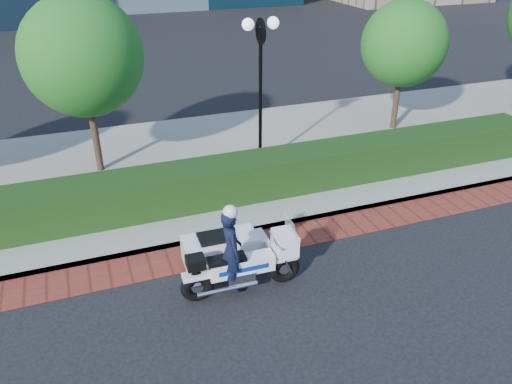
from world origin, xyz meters
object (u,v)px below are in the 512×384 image
object	(u,v)px
lamppost	(260,71)
tree_b	(82,56)
tree_c	(404,44)
police_motorcycle	(231,254)

from	to	relation	value
lamppost	tree_b	xyz separation A→B (m)	(-4.50, 1.30, 0.48)
tree_c	police_motorcycle	bearing A→B (deg)	-142.37
lamppost	tree_c	bearing A→B (deg)	13.30
lamppost	tree_c	world-z (taller)	tree_c
tree_b	tree_c	world-z (taller)	tree_b
tree_c	lamppost	bearing A→B (deg)	-166.70
tree_b	tree_c	bearing A→B (deg)	-0.00
tree_c	police_motorcycle	world-z (taller)	tree_c
tree_b	lamppost	bearing A→B (deg)	-16.11
police_motorcycle	tree_c	bearing A→B (deg)	38.94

